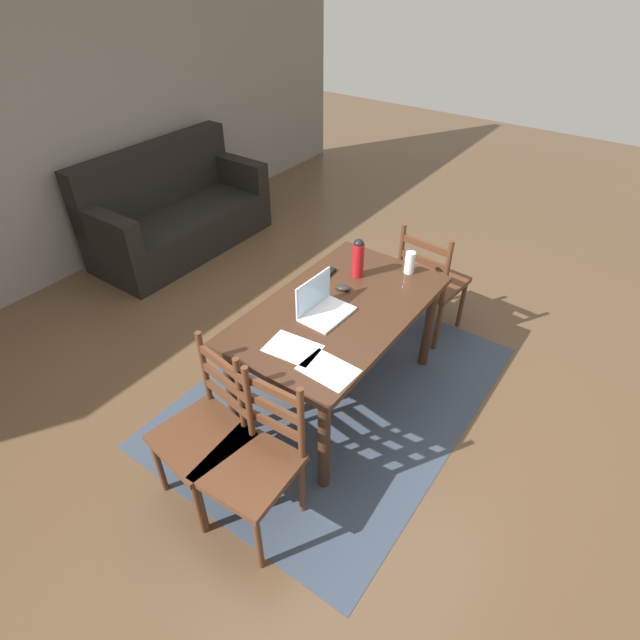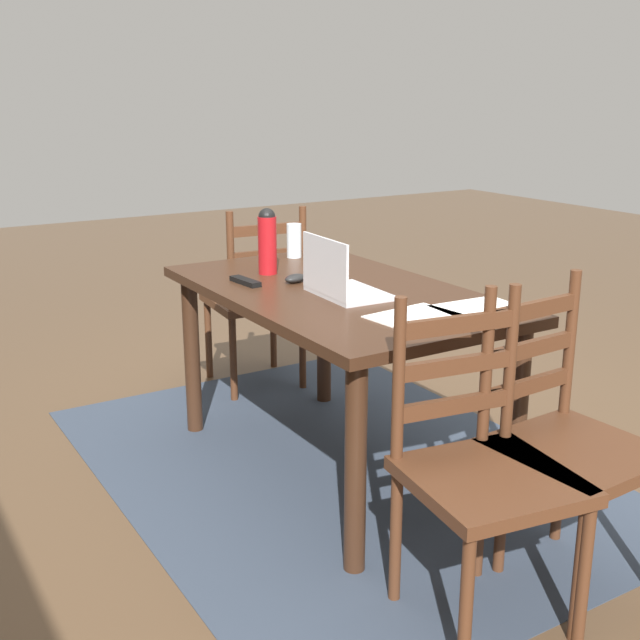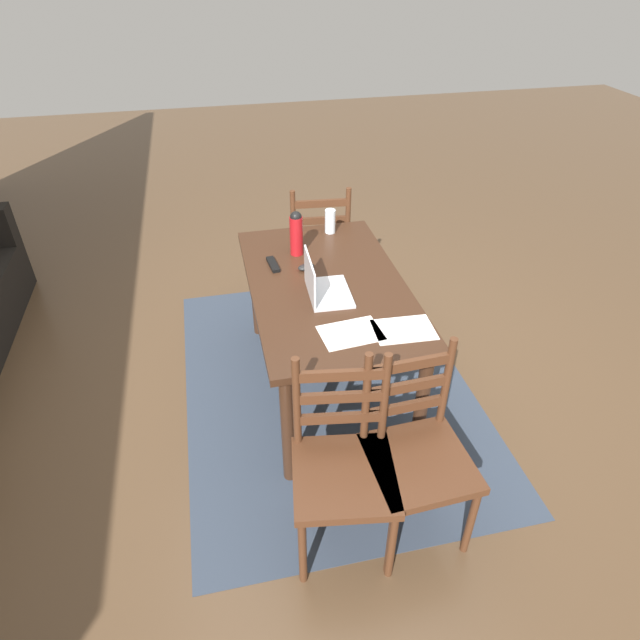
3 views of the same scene
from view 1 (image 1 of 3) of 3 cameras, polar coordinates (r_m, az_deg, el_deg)
The scene contains 15 objects.
ground_plane at distance 3.64m, azimuth 1.88°, elevation -8.26°, with size 14.00×14.00×0.00m, color brown.
area_rug at distance 3.64m, azimuth 1.88°, elevation -8.22°, with size 2.40×1.75×0.01m, color #333D4C.
wall_back at distance 5.03m, azimuth -29.18°, elevation 18.64°, with size 8.00×0.12×2.70m, color slate.
dining_table at distance 3.20m, azimuth 2.11°, elevation -0.06°, with size 1.46×0.85×0.76m.
chair_left_near at distance 2.70m, azimuth -7.44°, elevation -15.45°, with size 0.46×0.46×0.95m.
chair_left_far at distance 2.86m, azimuth -12.55°, elevation -12.13°, with size 0.50×0.50×0.95m.
chair_right_near at distance 4.00m, azimuth 12.25°, elevation 4.16°, with size 0.48×0.48×0.95m.
couch at distance 5.40m, azimuth -15.88°, elevation 11.40°, with size 1.80×0.80×1.00m.
laptop at distance 3.06m, azimuth 0.13°, elevation 1.73°, with size 0.33×0.23×0.23m.
water_bottle at distance 3.38m, azimuth 4.29°, elevation 7.03°, with size 0.08×0.08×0.27m.
drinking_glass at distance 3.49m, azimuth 10.03°, elevation 6.35°, with size 0.07×0.07×0.15m, color silver.
computer_mouse at distance 3.29m, azimuth 2.61°, elevation 3.62°, with size 0.06×0.10×0.03m, color black.
tv_remote at distance 3.44m, azimuth 0.85°, elevation 5.14°, with size 0.04×0.17×0.02m, color black.
paper_stack_left at distance 2.70m, azimuth 0.95°, elevation -5.59°, with size 0.21×0.30×0.00m, color white.
paper_stack_right at distance 2.84m, azimuth -3.07°, elevation -3.18°, with size 0.21×0.30×0.00m, color white.
Camera 1 is at (-2.14, -1.38, 2.60)m, focal length 28.55 mm.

